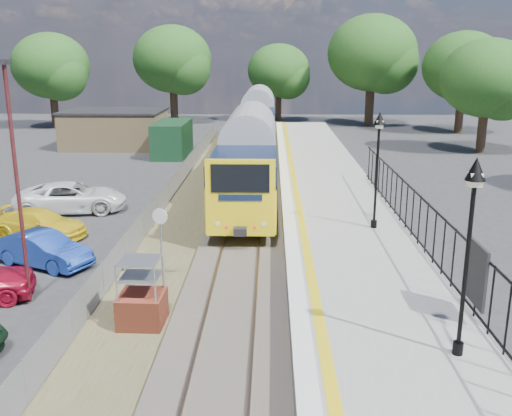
{
  "coord_description": "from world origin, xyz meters",
  "views": [
    {
      "loc": [
        1.16,
        -15.94,
        7.57
      ],
      "look_at": [
        0.62,
        4.78,
        2.0
      ],
      "focal_mm": 40.0,
      "sensor_mm": 36.0,
      "label": 1
    }
  ],
  "objects_px": {
    "victorian_lamp_south": "(472,212)",
    "car_yellow": "(39,224)",
    "speed_sign": "(161,233)",
    "carpark_lamp": "(16,171)",
    "victorian_lamp_north": "(378,143)",
    "train": "(255,129)",
    "car_blue": "(43,249)",
    "car_white": "(71,197)",
    "brick_plinth": "(141,294)"
  },
  "relations": [
    {
      "from": "car_yellow",
      "to": "car_blue",
      "type": "bearing_deg",
      "value": -144.4
    },
    {
      "from": "victorian_lamp_north",
      "to": "brick_plinth",
      "type": "relative_size",
      "value": 2.25
    },
    {
      "from": "car_blue",
      "to": "car_white",
      "type": "xyz_separation_m",
      "value": [
        -1.52,
        7.49,
        0.11
      ]
    },
    {
      "from": "carpark_lamp",
      "to": "car_yellow",
      "type": "xyz_separation_m",
      "value": [
        -2.29,
        6.58,
        -3.62
      ]
    },
    {
      "from": "victorian_lamp_south",
      "to": "speed_sign",
      "type": "height_order",
      "value": "victorian_lamp_south"
    },
    {
      "from": "victorian_lamp_south",
      "to": "car_white",
      "type": "xyz_separation_m",
      "value": [
        -14.24,
        15.25,
        -3.56
      ]
    },
    {
      "from": "victorian_lamp_north",
      "to": "car_white",
      "type": "relative_size",
      "value": 0.86
    },
    {
      "from": "car_white",
      "to": "victorian_lamp_north",
      "type": "bearing_deg",
      "value": -121.36
    },
    {
      "from": "car_blue",
      "to": "speed_sign",
      "type": "bearing_deg",
      "value": -84.1
    },
    {
      "from": "train",
      "to": "car_yellow",
      "type": "relative_size",
      "value": 9.85
    },
    {
      "from": "speed_sign",
      "to": "car_yellow",
      "type": "distance_m",
      "value": 8.11
    },
    {
      "from": "train",
      "to": "car_white",
      "type": "bearing_deg",
      "value": -121.14
    },
    {
      "from": "train",
      "to": "car_blue",
      "type": "bearing_deg",
      "value": -108.21
    },
    {
      "from": "brick_plinth",
      "to": "car_yellow",
      "type": "relative_size",
      "value": 0.49
    },
    {
      "from": "train",
      "to": "carpark_lamp",
      "type": "xyz_separation_m",
      "value": [
        -6.45,
        -25.15,
        1.88
      ]
    },
    {
      "from": "victorian_lamp_south",
      "to": "speed_sign",
      "type": "relative_size",
      "value": 1.71
    },
    {
      "from": "car_blue",
      "to": "train",
      "type": "bearing_deg",
      "value": 6.78
    },
    {
      "from": "brick_plinth",
      "to": "carpark_lamp",
      "type": "bearing_deg",
      "value": 158.63
    },
    {
      "from": "victorian_lamp_north",
      "to": "train",
      "type": "relative_size",
      "value": 0.11
    },
    {
      "from": "victorian_lamp_south",
      "to": "car_blue",
      "type": "bearing_deg",
      "value": 148.65
    },
    {
      "from": "car_white",
      "to": "train",
      "type": "bearing_deg",
      "value": -42.01
    },
    {
      "from": "carpark_lamp",
      "to": "car_white",
      "type": "relative_size",
      "value": 1.4
    },
    {
      "from": "victorian_lamp_north",
      "to": "car_blue",
      "type": "distance_m",
      "value": 13.24
    },
    {
      "from": "victorian_lamp_south",
      "to": "carpark_lamp",
      "type": "relative_size",
      "value": 0.62
    },
    {
      "from": "victorian_lamp_north",
      "to": "carpark_lamp",
      "type": "bearing_deg",
      "value": -155.21
    },
    {
      "from": "victorian_lamp_south",
      "to": "car_blue",
      "type": "height_order",
      "value": "victorian_lamp_south"
    },
    {
      "from": "speed_sign",
      "to": "victorian_lamp_north",
      "type": "bearing_deg",
      "value": 41.8
    },
    {
      "from": "victorian_lamp_south",
      "to": "brick_plinth",
      "type": "bearing_deg",
      "value": 159.29
    },
    {
      "from": "speed_sign",
      "to": "car_blue",
      "type": "height_order",
      "value": "speed_sign"
    },
    {
      "from": "carpark_lamp",
      "to": "car_white",
      "type": "height_order",
      "value": "carpark_lamp"
    },
    {
      "from": "car_white",
      "to": "car_blue",
      "type": "bearing_deg",
      "value": -179.43
    },
    {
      "from": "brick_plinth",
      "to": "carpark_lamp",
      "type": "distance_m",
      "value": 5.34
    },
    {
      "from": "train",
      "to": "car_white",
      "type": "height_order",
      "value": "train"
    },
    {
      "from": "car_yellow",
      "to": "car_white",
      "type": "relative_size",
      "value": 0.78
    },
    {
      "from": "victorian_lamp_south",
      "to": "victorian_lamp_north",
      "type": "height_order",
      "value": "same"
    },
    {
      "from": "victorian_lamp_north",
      "to": "speed_sign",
      "type": "height_order",
      "value": "victorian_lamp_north"
    },
    {
      "from": "speed_sign",
      "to": "carpark_lamp",
      "type": "bearing_deg",
      "value": -143.3
    },
    {
      "from": "victorian_lamp_south",
      "to": "carpark_lamp",
      "type": "height_order",
      "value": "carpark_lamp"
    },
    {
      "from": "car_yellow",
      "to": "car_white",
      "type": "bearing_deg",
      "value": 11.64
    },
    {
      "from": "speed_sign",
      "to": "car_blue",
      "type": "bearing_deg",
      "value": 176.24
    },
    {
      "from": "train",
      "to": "speed_sign",
      "type": "height_order",
      "value": "train"
    },
    {
      "from": "victorian_lamp_south",
      "to": "carpark_lamp",
      "type": "bearing_deg",
      "value": 159.07
    },
    {
      "from": "victorian_lamp_south",
      "to": "car_yellow",
      "type": "bearing_deg",
      "value": 141.94
    },
    {
      "from": "victorian_lamp_south",
      "to": "speed_sign",
      "type": "xyz_separation_m",
      "value": [
        -8.0,
        6.12,
        -2.48
      ]
    },
    {
      "from": "car_blue",
      "to": "car_yellow",
      "type": "height_order",
      "value": "car_blue"
    },
    {
      "from": "victorian_lamp_north",
      "to": "carpark_lamp",
      "type": "height_order",
      "value": "carpark_lamp"
    },
    {
      "from": "victorian_lamp_north",
      "to": "car_white",
      "type": "distance_m",
      "value": 15.41
    },
    {
      "from": "victorian_lamp_north",
      "to": "car_blue",
      "type": "relative_size",
      "value": 1.19
    },
    {
      "from": "train",
      "to": "car_blue",
      "type": "distance_m",
      "value": 23.19
    },
    {
      "from": "train",
      "to": "carpark_lamp",
      "type": "bearing_deg",
      "value": -104.39
    }
  ]
}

